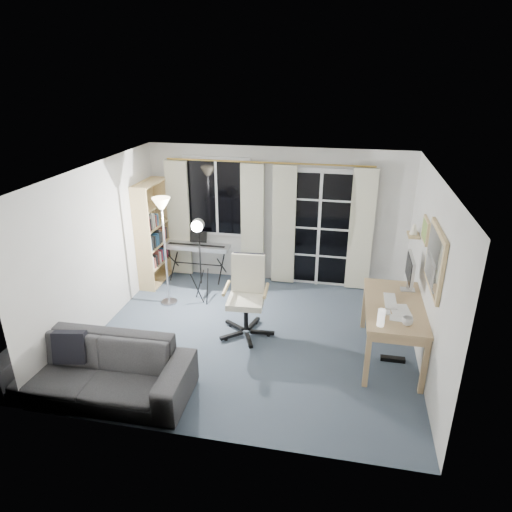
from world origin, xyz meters
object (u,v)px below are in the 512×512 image
(desk, at_px, (394,311))
(studio_light, at_px, (198,235))
(office_chair, at_px, (247,288))
(monitor, at_px, (410,270))
(sofa, at_px, (92,361))
(torchiere_lamp, at_px, (163,220))
(mug, at_px, (408,320))
(bookshelf, at_px, (151,236))
(keyboard_piano, at_px, (197,247))

(desk, bearing_deg, studio_light, 161.83)
(studio_light, bearing_deg, office_chair, -40.83)
(studio_light, xyz_separation_m, monitor, (3.12, -0.50, -0.09))
(desk, distance_m, sofa, 3.77)
(studio_light, bearing_deg, desk, -22.96)
(torchiere_lamp, bearing_deg, sofa, -90.48)
(desk, distance_m, monitor, 0.63)
(studio_light, relative_size, mug, 11.40)
(bookshelf, relative_size, desk, 1.24)
(desk, distance_m, mug, 0.54)
(mug, bearing_deg, sofa, -164.93)
(keyboard_piano, height_order, monitor, monitor)
(bookshelf, xyz_separation_m, office_chair, (2.00, -1.28, -0.19))
(bookshelf, distance_m, keyboard_piano, 0.82)
(monitor, bearing_deg, desk, -113.77)
(bookshelf, relative_size, studio_light, 1.24)
(bookshelf, height_order, monitor, bookshelf)
(office_chair, height_order, mug, office_chair)
(desk, bearing_deg, sofa, -157.37)
(keyboard_piano, distance_m, desk, 3.71)
(torchiere_lamp, distance_m, sofa, 2.50)
(torchiere_lamp, bearing_deg, bookshelf, 127.39)
(torchiere_lamp, relative_size, studio_light, 1.21)
(bookshelf, xyz_separation_m, desk, (4.00, -1.56, -0.18))
(desk, xyz_separation_m, mug, (0.10, -0.50, 0.16))
(torchiere_lamp, height_order, sofa, torchiere_lamp)
(torchiere_lamp, xyz_separation_m, mug, (3.55, -1.34, -0.58))
(office_chair, bearing_deg, keyboard_piano, 125.58)
(bookshelf, distance_m, office_chair, 2.38)
(bookshelf, bearing_deg, desk, -20.02)
(mug, distance_m, sofa, 3.72)
(monitor, bearing_deg, studio_light, 170.71)
(bookshelf, xyz_separation_m, monitor, (4.20, -1.11, 0.22))
(torchiere_lamp, distance_m, desk, 3.63)
(sofa, bearing_deg, desk, 21.59)
(office_chair, distance_m, monitor, 2.24)
(keyboard_piano, xyz_separation_m, office_chair, (1.24, -1.50, 0.05))
(torchiere_lamp, relative_size, monitor, 3.14)
(torchiere_lamp, distance_m, mug, 3.84)
(bookshelf, height_order, studio_light, bookshelf)
(bookshelf, relative_size, mug, 14.17)
(desk, relative_size, monitor, 2.60)
(studio_light, bearing_deg, torchiere_lamp, -172.93)
(office_chair, height_order, desk, office_chair)
(bookshelf, bearing_deg, monitor, -13.53)
(keyboard_piano, distance_m, mug, 4.06)
(office_chair, distance_m, sofa, 2.29)
(sofa, bearing_deg, office_chair, 48.68)
(bookshelf, xyz_separation_m, torchiere_lamp, (0.55, -0.72, 0.57))
(keyboard_piano, bearing_deg, mug, -34.46)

